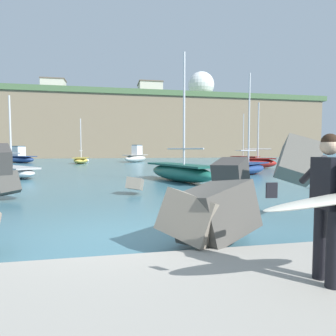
% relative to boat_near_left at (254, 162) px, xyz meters
% --- Properties ---
extents(ground_plane, '(400.00, 400.00, 0.00)m').
position_rel_boat_near_left_xyz_m(ground_plane, '(-13.75, -20.42, -0.57)').
color(ground_plane, '#42707F').
extents(breakwater_jetty, '(26.95, 8.08, 2.26)m').
position_rel_boat_near_left_xyz_m(breakwater_jetty, '(-12.98, -19.10, 0.37)').
color(breakwater_jetty, '#605B56').
rests_on(breakwater_jetty, ground).
extents(boat_near_left, '(4.54, 3.16, 6.41)m').
position_rel_boat_near_left_xyz_m(boat_near_left, '(0.00, 0.00, 0.00)').
color(boat_near_left, maroon).
rests_on(boat_near_left, ground).
extents(boat_near_centre, '(4.40, 5.25, 2.57)m').
position_rel_boat_near_left_xyz_m(boat_near_centre, '(-10.28, 16.76, 0.24)').
color(boat_near_centre, beige).
rests_on(boat_near_centre, ground).
extents(boat_near_right, '(5.54, 5.58, 2.36)m').
position_rel_boat_near_left_xyz_m(boat_near_right, '(-26.40, 17.37, 0.16)').
color(boat_near_right, navy).
rests_on(boat_near_right, ground).
extents(boat_mid_left, '(4.43, 5.16, 5.39)m').
position_rel_boat_near_left_xyz_m(boat_mid_left, '(-20.18, -5.85, -0.15)').
color(boat_mid_left, white).
rests_on(boat_mid_left, ground).
extents(boat_mid_centre, '(3.38, 6.41, 7.22)m').
position_rel_boat_near_left_xyz_m(boat_mid_centre, '(-9.99, -10.19, -0.01)').
color(boat_mid_centre, '#1E6656').
rests_on(boat_mid_centre, ground).
extents(boat_mid_right, '(3.94, 4.94, 7.45)m').
position_rel_boat_near_left_xyz_m(boat_mid_right, '(6.67, 15.91, -0.08)').
color(boat_mid_right, maroon).
rests_on(boat_mid_right, ground).
extents(boat_far_left, '(1.94, 4.44, 5.95)m').
position_rel_boat_near_left_xyz_m(boat_far_left, '(-17.83, 13.46, -0.10)').
color(boat_far_left, '#EAC64C').
rests_on(boat_far_left, ground).
extents(boat_far_right, '(4.44, 4.04, 7.47)m').
position_rel_boat_near_left_xyz_m(boat_far_right, '(-4.00, -6.45, -0.05)').
color(boat_far_right, navy).
rests_on(boat_far_right, ground).
extents(mooring_buoy_inner, '(0.44, 0.44, 0.44)m').
position_rel_boat_near_left_xyz_m(mooring_buoy_inner, '(-17.36, 18.43, -0.35)').
color(mooring_buoy_inner, silver).
rests_on(mooring_buoy_inner, ground).
extents(headland_bluff, '(102.36, 35.44, 15.18)m').
position_rel_boat_near_left_xyz_m(headland_bluff, '(-12.09, 55.76, 7.04)').
color(headland_bluff, '#847056').
rests_on(headland_bluff, ground).
extents(radar_dome, '(7.97, 7.97, 10.48)m').
position_rel_boat_near_left_xyz_m(radar_dome, '(13.44, 60.61, 20.37)').
color(radar_dome, silver).
rests_on(radar_dome, headland_bluff).
extents(station_building_west, '(5.86, 4.34, 4.39)m').
position_rel_boat_near_left_xyz_m(station_building_west, '(-27.94, 52.19, 16.81)').
color(station_building_west, beige).
rests_on(station_building_west, headland_bluff).
extents(station_building_central, '(6.67, 7.49, 5.66)m').
position_rel_boat_near_left_xyz_m(station_building_central, '(-2.80, 57.36, 17.45)').
color(station_building_central, beige).
rests_on(station_building_central, headland_bluff).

